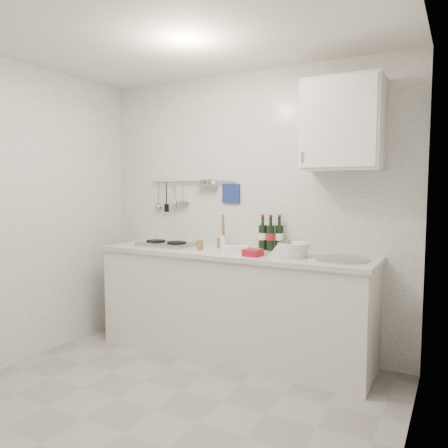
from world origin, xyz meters
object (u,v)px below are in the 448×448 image
(plate_stack_sink, at_px, (291,250))
(wine_bottles, at_px, (271,233))
(plate_stack_hob, at_px, (166,243))
(utensil_crock, at_px, (223,240))
(wall_cabinet, at_px, (343,125))

(plate_stack_sink, relative_size, wine_bottles, 1.02)
(plate_stack_hob, xyz_separation_m, wine_bottles, (1.02, 0.14, 0.14))
(wine_bottles, bearing_deg, utensil_crock, -173.85)
(plate_stack_hob, distance_m, wine_bottles, 1.04)
(plate_stack_sink, bearing_deg, utensil_crock, 164.36)
(utensil_crock, bearing_deg, plate_stack_sink, -15.64)
(wall_cabinet, height_order, plate_stack_hob, wall_cabinet)
(wall_cabinet, height_order, utensil_crock, wall_cabinet)
(plate_stack_sink, bearing_deg, plate_stack_hob, 174.90)
(plate_stack_hob, distance_m, utensil_crock, 0.58)
(plate_stack_hob, height_order, plate_stack_sink, plate_stack_sink)
(plate_stack_sink, height_order, wine_bottles, wine_bottles)
(utensil_crock, bearing_deg, wine_bottles, 6.15)
(plate_stack_sink, distance_m, utensil_crock, 0.75)
(plate_stack_hob, height_order, utensil_crock, utensil_crock)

